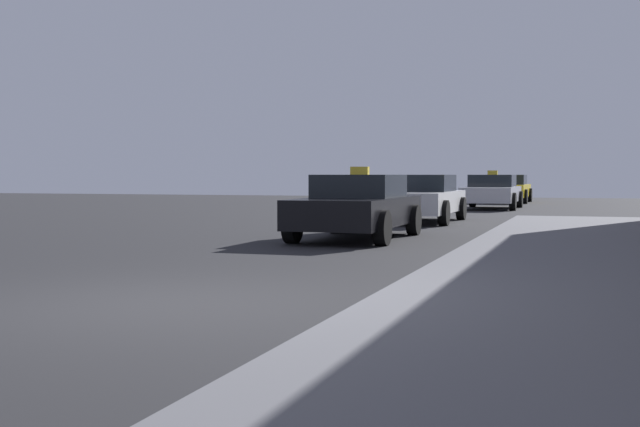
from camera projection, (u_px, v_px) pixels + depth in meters
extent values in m
plane|color=#232326|center=(167.00, 304.00, 8.05)|extent=(80.00, 80.00, 0.00)
cube|color=#5B5B60|center=(598.00, 319.00, 6.79)|extent=(4.00, 32.00, 0.15)
cube|color=black|center=(357.00, 211.00, 16.22)|extent=(1.71, 4.27, 0.55)
cube|color=black|center=(360.00, 186.00, 16.40)|extent=(1.50, 1.92, 0.45)
cube|color=yellow|center=(360.00, 171.00, 16.38)|extent=(0.36, 0.14, 0.16)
cylinder|color=black|center=(382.00, 228.00, 14.66)|extent=(0.22, 0.64, 0.64)
cylinder|color=black|center=(292.00, 226.00, 15.20)|extent=(0.22, 0.64, 0.64)
cylinder|color=black|center=(414.00, 220.00, 17.26)|extent=(0.22, 0.64, 0.64)
cylinder|color=black|center=(336.00, 219.00, 17.79)|extent=(0.22, 0.64, 0.64)
cube|color=white|center=(419.00, 202.00, 22.04)|extent=(1.82, 4.48, 0.55)
cube|color=black|center=(421.00, 183.00, 22.23)|extent=(1.60, 2.01, 0.45)
cylinder|color=black|center=(444.00, 213.00, 20.40)|extent=(0.22, 0.64, 0.64)
cylinder|color=black|center=(373.00, 212.00, 20.97)|extent=(0.22, 0.64, 0.64)
cylinder|color=black|center=(461.00, 208.00, 23.12)|extent=(0.22, 0.64, 0.64)
cylinder|color=black|center=(398.00, 208.00, 23.69)|extent=(0.22, 0.64, 0.64)
cube|color=#B7B7BF|center=(492.00, 194.00, 30.65)|extent=(1.80, 4.48, 0.55)
cube|color=black|center=(493.00, 181.00, 30.83)|extent=(1.58, 2.02, 0.45)
cube|color=yellow|center=(493.00, 173.00, 30.82)|extent=(0.36, 0.14, 0.16)
cylinder|color=black|center=(513.00, 202.00, 29.01)|extent=(0.22, 0.64, 0.64)
cylinder|color=black|center=(462.00, 201.00, 29.58)|extent=(0.22, 0.64, 0.64)
cylinder|color=black|center=(520.00, 199.00, 31.73)|extent=(0.22, 0.64, 0.64)
cylinder|color=black|center=(473.00, 199.00, 32.30)|extent=(0.22, 0.64, 0.64)
cube|color=yellow|center=(508.00, 191.00, 37.45)|extent=(1.73, 4.48, 0.55)
cube|color=black|center=(508.00, 180.00, 37.64)|extent=(1.53, 2.02, 0.45)
cylinder|color=black|center=(525.00, 197.00, 35.83)|extent=(0.22, 0.64, 0.64)
cylinder|color=black|center=(485.00, 196.00, 36.37)|extent=(0.22, 0.64, 0.64)
cylinder|color=black|center=(530.00, 195.00, 38.55)|extent=(0.22, 0.64, 0.64)
cylinder|color=black|center=(492.00, 195.00, 39.09)|extent=(0.22, 0.64, 0.64)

